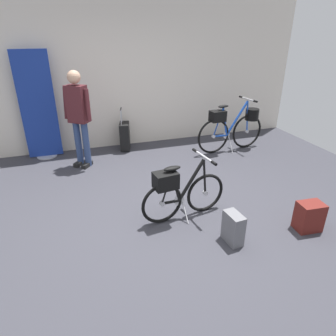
# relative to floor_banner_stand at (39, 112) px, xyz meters

# --- Properties ---
(ground_plane) EXTENTS (7.44, 7.44, 0.00)m
(ground_plane) POSITION_rel_floor_banner_stand_xyz_m (1.58, -2.62, -0.87)
(ground_plane) COLOR #38383F
(back_wall) EXTENTS (7.44, 0.10, 2.78)m
(back_wall) POSITION_rel_floor_banner_stand_xyz_m (1.58, 0.24, 0.53)
(back_wall) COLOR silver
(back_wall) RESTS_ON ground_plane
(floor_banner_stand) EXTENTS (0.60, 0.36, 1.91)m
(floor_banner_stand) POSITION_rel_floor_banner_stand_xyz_m (0.00, 0.00, 0.00)
(floor_banner_stand) COLOR #B7B7BC
(floor_banner_stand) RESTS_ON ground_plane
(folding_bike_foreground) EXTENTS (1.15, 0.53, 0.81)m
(folding_bike_foreground) POSITION_rel_floor_banner_stand_xyz_m (1.68, -2.69, -0.48)
(folding_bike_foreground) COLOR black
(folding_bike_foreground) RESTS_ON ground_plane
(display_bike_left) EXTENTS (1.46, 0.53, 1.01)m
(display_bike_left) POSITION_rel_floor_banner_stand_xyz_m (3.50, -0.79, -0.36)
(display_bike_left) COLOR black
(display_bike_left) RESTS_ON ground_plane
(visitor_near_wall) EXTENTS (0.43, 0.39, 1.62)m
(visitor_near_wall) POSITION_rel_floor_banner_stand_xyz_m (0.66, -0.62, 0.06)
(visitor_near_wall) COLOR navy
(visitor_near_wall) RESTS_ON ground_plane
(rolling_suitcase) EXTENTS (0.26, 0.39, 0.83)m
(rolling_suitcase) POSITION_rel_floor_banner_stand_xyz_m (1.49, -0.09, -0.58)
(rolling_suitcase) COLOR black
(rolling_suitcase) RESTS_ON ground_plane
(backpack_on_floor) EXTENTS (0.31, 0.26, 0.36)m
(backpack_on_floor) POSITION_rel_floor_banner_stand_xyz_m (3.07, -3.40, -0.69)
(backpack_on_floor) COLOR maroon
(backpack_on_floor) RESTS_ON ground_plane
(handbag_on_floor) EXTENTS (0.19, 0.27, 0.37)m
(handbag_on_floor) POSITION_rel_floor_banner_stand_xyz_m (2.10, -3.33, -0.69)
(handbag_on_floor) COLOR slate
(handbag_on_floor) RESTS_ON ground_plane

